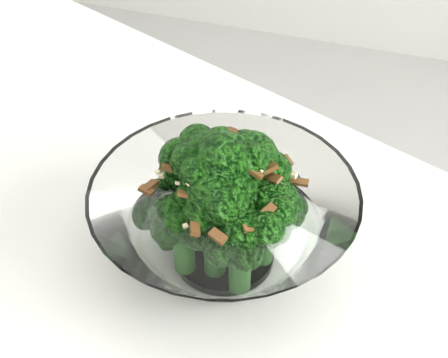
% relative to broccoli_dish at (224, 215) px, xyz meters
% --- Properties ---
extents(broccoli_dish, '(0.19, 0.19, 0.12)m').
position_rel_broccoli_dish_xyz_m(broccoli_dish, '(0.00, 0.00, 0.00)').
color(broccoli_dish, white).
rests_on(broccoli_dish, table).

